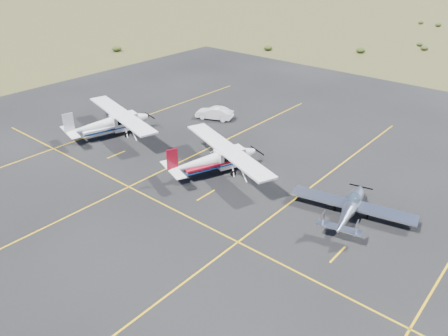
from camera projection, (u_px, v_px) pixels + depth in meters
ground at (312, 214)px, 31.01m from camera, size 1600.00×1600.00×0.00m
apron at (236, 182)px, 35.01m from camera, size 72.00×72.00×0.02m
aircraft_low_wing at (351, 207)px, 30.12m from camera, size 6.42×8.83×1.91m
aircraft_cessna at (215, 159)px, 35.75m from camera, size 8.53×11.85×3.06m
aircraft_plain at (110, 123)px, 42.67m from camera, size 8.30×12.59×3.20m
sedan at (214, 113)px, 47.15m from camera, size 2.77×4.26×1.33m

